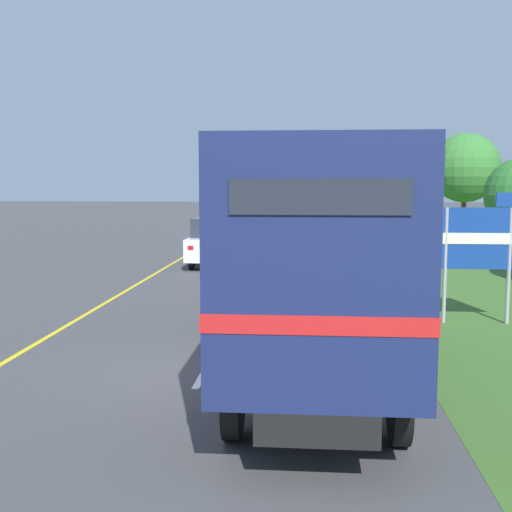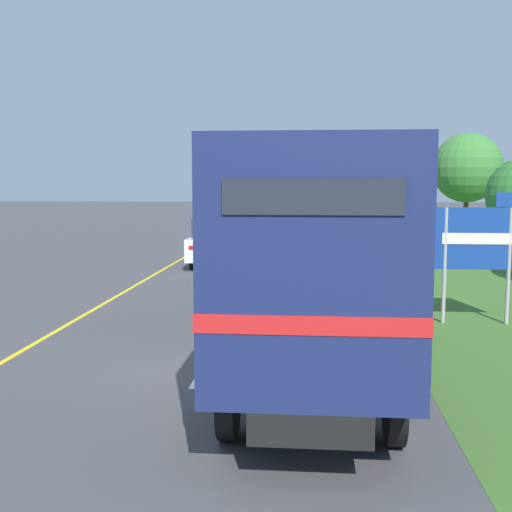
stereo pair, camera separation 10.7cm
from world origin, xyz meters
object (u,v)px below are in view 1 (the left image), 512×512
object	(u,v)px
lead_car_white	(216,241)
lead_car_silver_ahead	(315,223)
highway_sign	(480,241)
roadside_tree_far	(465,168)
horse_trailer_truck	(315,256)

from	to	relation	value
lead_car_white	lead_car_silver_ahead	size ratio (longest dim) A/B	0.92
lead_car_silver_ahead	highway_sign	size ratio (longest dim) A/B	1.47
lead_car_silver_ahead	roadside_tree_far	distance (m)	8.41
horse_trailer_truck	highway_sign	bearing A→B (deg)	51.05
lead_car_silver_ahead	highway_sign	xyz separation A→B (m)	(3.55, -20.70, 0.90)
highway_sign	roadside_tree_far	distance (m)	20.27
lead_car_white	highway_sign	world-z (taller)	highway_sign
lead_car_white	roadside_tree_far	bearing A→B (deg)	40.05
roadside_tree_far	lead_car_white	bearing A→B (deg)	-139.95
highway_sign	roadside_tree_far	world-z (taller)	roadside_tree_far
horse_trailer_truck	roadside_tree_far	xyz separation A→B (m)	(8.01, 24.38, 1.94)
horse_trailer_truck	roadside_tree_far	bearing A→B (deg)	71.80
highway_sign	horse_trailer_truck	bearing A→B (deg)	-128.95
highway_sign	lead_car_white	bearing A→B (deg)	127.34
lead_car_silver_ahead	horse_trailer_truck	bearing A→B (deg)	-90.50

